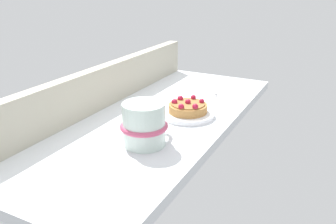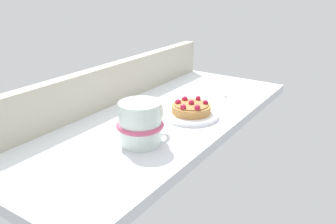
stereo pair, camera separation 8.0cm
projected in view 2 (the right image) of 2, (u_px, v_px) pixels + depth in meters
ground_plane at (160, 120)px, 89.27cm from camera, size 87.67×36.05×2.41cm
window_rail_back at (109, 85)px, 95.35cm from camera, size 85.92×3.08×10.80cm
dessert_plate at (191, 115)px, 87.95cm from camera, size 13.28×13.28×1.18cm
raspberry_tart at (191, 108)px, 87.27cm from camera, size 9.60×9.60×3.37cm
coffee_mug at (141, 123)px, 73.16cm from camera, size 13.23×9.92×9.06cm
dessert_fork at (226, 94)px, 104.25cm from camera, size 16.27×6.82×0.60cm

